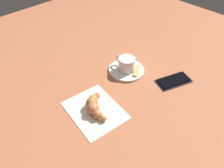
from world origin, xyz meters
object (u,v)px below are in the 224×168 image
(teaspoon, at_px, (125,67))
(cell_phone, at_px, (174,81))
(espresso_cup, at_px, (126,64))
(croissant, at_px, (94,106))
(sugar_packet, at_px, (137,71))
(napkin, at_px, (95,110))
(saucer, at_px, (126,70))

(teaspoon, distance_m, cell_phone, 0.20)
(espresso_cup, height_order, croissant, espresso_cup)
(sugar_packet, relative_size, cell_phone, 0.47)
(sugar_packet, xyz_separation_m, cell_phone, (-0.07, 0.13, -0.01))
(sugar_packet, bearing_deg, espresso_cup, 92.05)
(teaspoon, xyz_separation_m, croissant, (0.24, 0.08, 0.01))
(sugar_packet, bearing_deg, napkin, 158.31)
(saucer, relative_size, sugar_packet, 2.04)
(napkin, relative_size, croissant, 1.67)
(teaspoon, distance_m, croissant, 0.25)
(espresso_cup, relative_size, napkin, 0.46)
(sugar_packet, bearing_deg, teaspoon, 75.82)
(croissant, relative_size, cell_phone, 0.80)
(croissant, bearing_deg, cell_phone, 161.56)
(saucer, xyz_separation_m, cell_phone, (-0.09, 0.17, -0.00))
(saucer, height_order, espresso_cup, espresso_cup)
(espresso_cup, xyz_separation_m, croissant, (0.23, 0.07, -0.02))
(napkin, distance_m, cell_phone, 0.34)
(napkin, distance_m, croissant, 0.02)
(espresso_cup, distance_m, teaspoon, 0.03)
(croissant, distance_m, cell_phone, 0.34)
(espresso_cup, height_order, teaspoon, espresso_cup)
(saucer, xyz_separation_m, sugar_packet, (-0.02, 0.04, 0.01))
(sugar_packet, xyz_separation_m, napkin, (0.25, 0.03, -0.01))
(espresso_cup, height_order, cell_phone, espresso_cup)
(espresso_cup, xyz_separation_m, cell_phone, (-0.09, 0.17, -0.03))
(espresso_cup, relative_size, croissant, 0.77)
(saucer, distance_m, cell_phone, 0.19)
(teaspoon, bearing_deg, croissant, 18.49)
(napkin, relative_size, cell_phone, 1.33)
(teaspoon, relative_size, croissant, 1.04)
(espresso_cup, bearing_deg, cell_phone, 117.45)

